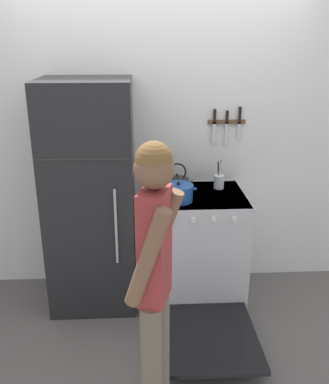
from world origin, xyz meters
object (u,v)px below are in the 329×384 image
at_px(person, 155,276).
at_px(dutch_oven_pot, 178,193).
at_px(stove_range, 197,249).
at_px(refrigerator, 91,198).
at_px(tea_kettle, 177,182).
at_px(utensil_jar, 219,181).

bearing_deg(person, dutch_oven_pot, 6.25).
bearing_deg(stove_range, refrigerator, 176.33).
bearing_deg(tea_kettle, person, -99.36).
relative_size(utensil_jar, person, 0.15).
relative_size(refrigerator, stove_range, 1.30).
relative_size(stove_range, tea_kettle, 5.79).
relative_size(refrigerator, tea_kettle, 7.53).
xyz_separation_m(dutch_oven_pot, person, (-0.21, -1.11, -0.05)).
distance_m(utensil_jar, person, 1.49).
bearing_deg(tea_kettle, dutch_oven_pot, -92.93).
height_order(dutch_oven_pot, utensil_jar, utensil_jar).
height_order(tea_kettle, person, person).
distance_m(stove_range, tea_kettle, 0.58).
height_order(refrigerator, tea_kettle, refrigerator).
bearing_deg(dutch_oven_pot, refrigerator, 167.79).
xyz_separation_m(stove_range, person, (-0.38, -1.20, 0.48)).
bearing_deg(tea_kettle, refrigerator, -170.50).
xyz_separation_m(stove_range, tea_kettle, (-0.16, 0.17, 0.53)).
relative_size(refrigerator, utensil_jar, 7.46).
bearing_deg(dutch_oven_pot, utensil_jar, 37.12).
distance_m(refrigerator, utensil_jar, 1.04).
bearing_deg(stove_range, utensil_jar, 43.39).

